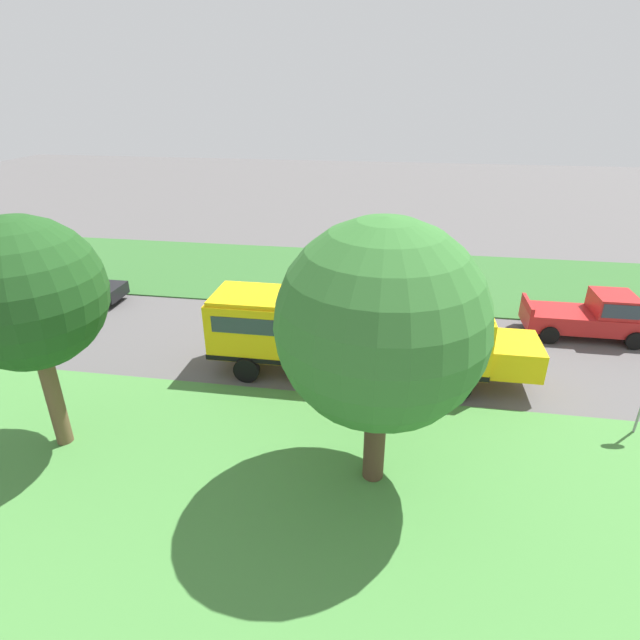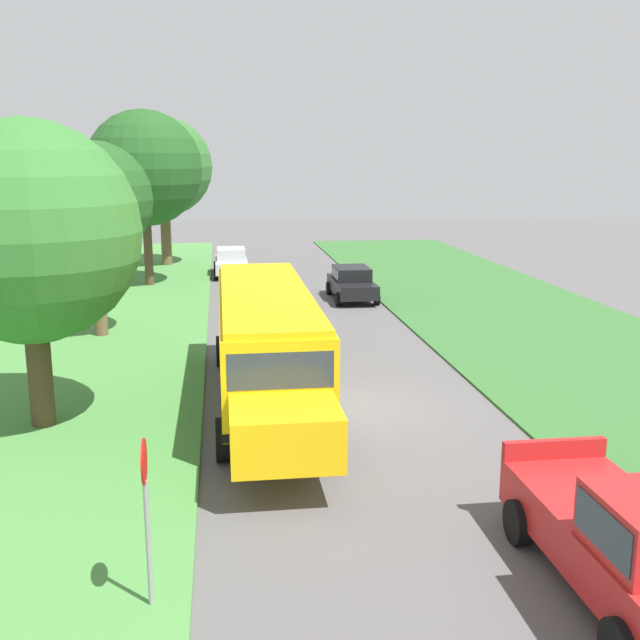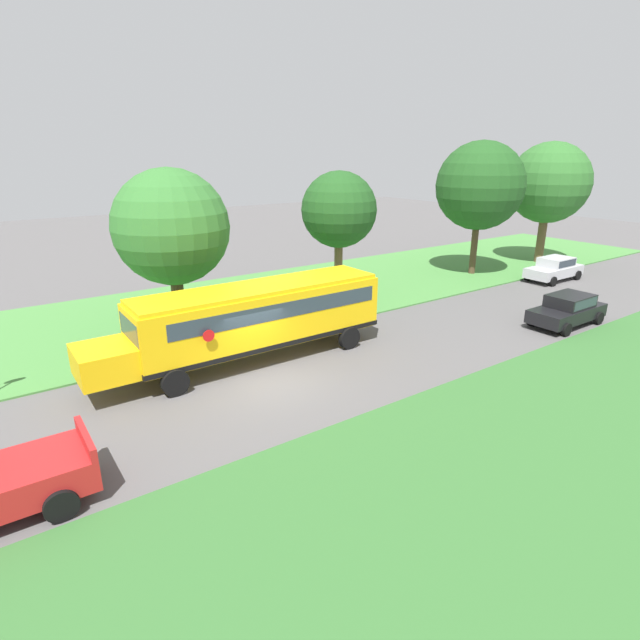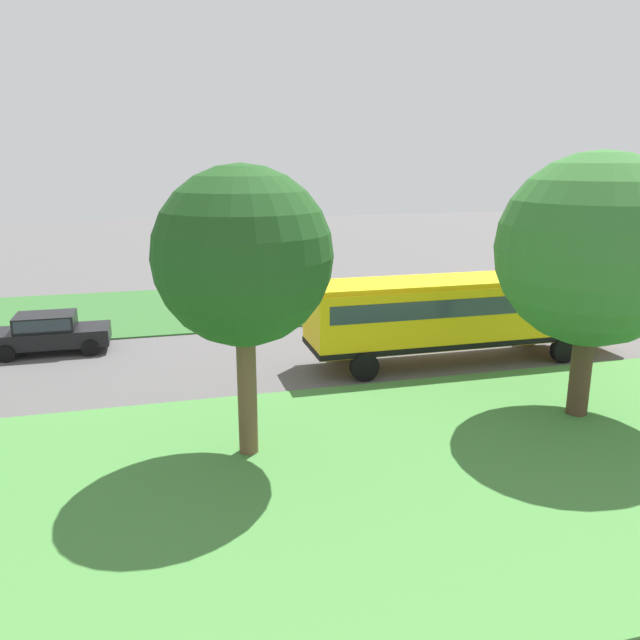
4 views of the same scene
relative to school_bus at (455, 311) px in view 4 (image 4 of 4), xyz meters
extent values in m
plane|color=#565454|center=(2.23, -0.66, -1.92)|extent=(120.00, 120.00, 0.00)
cube|color=#47843D|center=(-7.77, -0.66, -1.88)|extent=(12.00, 80.00, 0.08)
cube|color=#33662D|center=(11.23, -0.66, -1.89)|extent=(10.00, 80.00, 0.07)
cube|color=yellow|center=(0.00, 0.29, -0.02)|extent=(2.50, 10.50, 2.20)
cube|color=yellow|center=(0.00, -5.91, -0.57)|extent=(2.20, 1.90, 1.10)
cube|color=yellow|center=(0.00, 0.29, 1.16)|extent=(2.35, 10.29, 0.16)
cube|color=black|center=(0.00, 0.29, -1.00)|extent=(2.54, 10.54, 0.20)
cube|color=#2D3842|center=(0.00, 0.59, 0.44)|extent=(2.53, 9.24, 0.64)
cube|color=#2D3842|center=(0.00, -4.91, 0.44)|extent=(2.25, 0.12, 0.80)
cylinder|color=red|center=(1.43, -2.60, 0.13)|extent=(0.03, 0.44, 0.44)
cylinder|color=black|center=(1.25, -3.91, -1.42)|extent=(0.30, 1.00, 1.00)
cylinder|color=black|center=(-1.25, -3.91, -1.42)|extent=(0.30, 1.00, 1.00)
cylinder|color=black|center=(1.25, 3.96, -1.42)|extent=(0.30, 1.00, 1.00)
cylinder|color=black|center=(-1.25, 3.96, -1.42)|extent=(0.30, 1.00, 1.00)
cube|color=black|center=(5.03, 14.84, -1.28)|extent=(1.80, 4.40, 0.64)
cube|color=black|center=(5.03, 14.99, -0.66)|extent=(1.60, 2.20, 0.60)
cube|color=#2D3842|center=(5.03, 14.99, -0.64)|extent=(1.62, 2.02, 0.45)
cylinder|color=black|center=(5.93, 13.34, -1.60)|extent=(0.22, 0.64, 0.64)
cylinder|color=black|center=(4.13, 13.34, -1.60)|extent=(0.22, 0.64, 0.64)
cylinder|color=black|center=(5.93, 16.34, -1.60)|extent=(0.22, 0.64, 0.64)
cylinder|color=black|center=(4.13, 16.34, -1.60)|extent=(0.22, 0.64, 0.64)
cube|color=#B21E1E|center=(4.93, -10.09, -1.12)|extent=(2.00, 5.40, 0.80)
cube|color=#B21E1E|center=(4.93, -11.04, -0.27)|extent=(1.90, 1.70, 0.90)
cube|color=#2D3842|center=(4.93, -11.04, -0.24)|extent=(1.94, 1.53, 0.63)
cube|color=#B21E1E|center=(4.93, -7.47, -0.54)|extent=(2.00, 0.16, 0.36)
cylinder|color=black|center=(5.93, -11.85, -1.52)|extent=(0.28, 0.80, 0.80)
cylinder|color=black|center=(3.93, -11.85, -1.52)|extent=(0.28, 0.80, 0.80)
cylinder|color=black|center=(5.93, -8.34, -1.52)|extent=(0.28, 0.80, 0.80)
cylinder|color=black|center=(3.93, -8.34, -1.52)|extent=(0.28, 0.80, 0.80)
cylinder|color=#4C3826|center=(-5.75, -1.16, -0.46)|extent=(0.60, 0.60, 2.93)
sphere|color=#33702D|center=(-5.75, -1.16, 3.04)|extent=(5.41, 5.41, 5.41)
sphere|color=#33702D|center=(-5.33, -0.81, 3.18)|extent=(3.80, 3.80, 3.80)
cylinder|color=brown|center=(-5.75, 8.64, -0.16)|extent=(0.49, 0.49, 3.54)
sphere|color=#1E4C1C|center=(-5.75, 8.64, 3.24)|extent=(4.34, 4.34, 4.34)
sphere|color=#1E4C1C|center=(-5.78, 9.06, 3.02)|extent=(2.61, 2.61, 2.61)
camera|label=1|loc=(-17.10, -1.42, 8.42)|focal=28.00mm
camera|label=2|loc=(-1.18, -19.94, 4.83)|focal=42.00mm
camera|label=3|loc=(17.38, -8.93, 6.34)|focal=28.00mm
camera|label=4|loc=(-20.49, 10.64, 5.47)|focal=35.00mm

